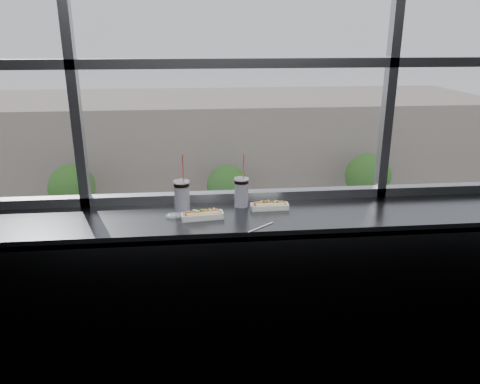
{
  "coord_description": "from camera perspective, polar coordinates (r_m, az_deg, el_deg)",
  "views": [
    {
      "loc": [
        -0.28,
        -1.48,
        2.17
      ],
      "look_at": [
        -0.01,
        1.23,
        1.25
      ],
      "focal_mm": 35.0,
      "sensor_mm": 36.0,
      "label": 1
    }
  ],
  "objects": [
    {
      "name": "loose_straw",
      "position": [
        2.73,
        2.53,
        -4.31
      ],
      "size": [
        0.17,
        0.14,
        0.01
      ],
      "primitive_type": "cylinder",
      "rotation": [
        0.0,
        1.57,
        0.67
      ],
      "color": "white",
      "rests_on": "counter"
    },
    {
      "name": "wall_back_lower",
      "position": [
        3.41,
        -0.34,
        -9.71
      ],
      "size": [
        6.0,
        0.0,
        6.0
      ],
      "primitive_type": "plane",
      "rotation": [
        1.57,
        0.0,
        0.0
      ],
      "color": "black",
      "rests_on": "ground"
    },
    {
      "name": "car_near_d",
      "position": [
        23.41,
        11.93,
        -12.43
      ],
      "size": [
        3.21,
        7.05,
        2.31
      ],
      "primitive_type": "imported",
      "rotation": [
        0.0,
        0.0,
        1.52
      ],
      "color": "white",
      "rests_on": "street_asphalt"
    },
    {
      "name": "window_glass",
      "position": [
        3.02,
        -0.44,
        21.15
      ],
      "size": [
        6.0,
        0.0,
        6.0
      ],
      "primitive_type": "plane",
      "rotation": [
        1.57,
        0.0,
        0.0
      ],
      "color": "silver",
      "rests_on": "ground"
    },
    {
      "name": "soda_cup_right",
      "position": [
        3.04,
        0.18,
        0.15
      ],
      "size": [
        0.1,
        0.1,
        0.36
      ],
      "color": "white",
      "rests_on": "counter"
    },
    {
      "name": "pedestrian_c",
      "position": [
        34.78,
        3.34,
        -1.79
      ],
      "size": [
        0.63,
        0.84,
        1.89
      ],
      "primitive_type": "imported",
      "rotation": [
        0.0,
        0.0,
        1.57
      ],
      "color": "#66605B",
      "rests_on": "far_sidewalk"
    },
    {
      "name": "plaza_ground",
      "position": [
        48.31,
        -5.26,
        2.85
      ],
      "size": [
        120.0,
        120.0,
        0.0
      ],
      "primitive_type": "plane",
      "color": "gray",
      "rests_on": "ground"
    },
    {
      "name": "window_mullions",
      "position": [
        3.0,
        -0.4,
        21.16
      ],
      "size": [
        6.0,
        0.08,
        2.4
      ],
      "primitive_type": null,
      "color": "gray",
      "rests_on": "ground"
    },
    {
      "name": "far_building",
      "position": [
        42.0,
        -5.31,
        6.06
      ],
      "size": [
        50.0,
        14.0,
        8.0
      ],
      "primitive_type": "cube",
      "color": "gray",
      "rests_on": "plaza_ground"
    },
    {
      "name": "pedestrian_d",
      "position": [
        33.37,
        9.6,
        -2.62
      ],
      "size": [
        0.75,
        1.0,
        2.24
      ],
      "primitive_type": "imported",
      "rotation": [
        0.0,
        0.0,
        1.57
      ],
      "color": "#66605B",
      "rests_on": "far_sidewalk"
    },
    {
      "name": "car_near_b",
      "position": [
        23.59,
        -22.98,
        -13.75
      ],
      "size": [
        3.32,
        6.42,
        2.05
      ],
      "primitive_type": "imported",
      "rotation": [
        0.0,
        0.0,
        1.44
      ],
      "color": "black",
      "rests_on": "street_asphalt"
    },
    {
      "name": "counter",
      "position": [
        2.94,
        0.16,
        -3.32
      ],
      "size": [
        6.0,
        0.55,
        0.06
      ],
      "primitive_type": "cube",
      "color": "#4E4F52",
      "rests_on": "ground"
    },
    {
      "name": "wrapper",
      "position": [
        2.91,
        -7.93,
        -2.84
      ],
      "size": [
        0.11,
        0.08,
        0.03
      ],
      "primitive_type": "ellipsoid",
      "color": "silver",
      "rests_on": "counter"
    },
    {
      "name": "hotdog_tray_left",
      "position": [
        2.86,
        -4.61,
        -2.79
      ],
      "size": [
        0.26,
        0.11,
        0.06
      ],
      "rotation": [
        0.0,
        0.0,
        0.12
      ],
      "color": "white",
      "rests_on": "counter"
    },
    {
      "name": "tree_center",
      "position": [
        32.66,
        -1.54,
        0.79
      ],
      "size": [
        2.93,
        2.93,
        4.58
      ],
      "color": "#47382B",
      "rests_on": "far_sidewalk"
    },
    {
      "name": "car_far_b",
      "position": [
        29.65,
        -1.85,
        -5.46
      ],
      "size": [
        2.62,
        5.84,
        1.92
      ],
      "primitive_type": "imported",
      "rotation": [
        0.0,
        0.0,
        1.53
      ],
      "color": "#B14A31",
      "rests_on": "street_asphalt"
    },
    {
      "name": "hotdog_tray_right",
      "position": [
        3.01,
        3.62,
        -1.67
      ],
      "size": [
        0.24,
        0.08,
        0.06
      ],
      "rotation": [
        0.0,
        0.0,
        0.0
      ],
      "color": "white",
      "rests_on": "counter"
    },
    {
      "name": "tree_right",
      "position": [
        34.74,
        15.31,
        1.86
      ],
      "size": [
        3.28,
        3.28,
        5.12
      ],
      "color": "#47382B",
      "rests_on": "far_sidewalk"
    },
    {
      "name": "street_asphalt",
      "position": [
        26.48,
        -4.51,
        -11.07
      ],
      "size": [
        80.0,
        10.0,
        0.06
      ],
      "primitive_type": "cube",
      "color": "black",
      "rests_on": "plaza_ground"
    },
    {
      "name": "soda_cup_left",
      "position": [
        2.96,
        -7.1,
        -0.33
      ],
      "size": [
        0.11,
        0.11,
        0.39
      ],
      "color": "white",
      "rests_on": "counter"
    },
    {
      "name": "far_sidewalk",
      "position": [
        33.66,
        -4.88,
        -4.32
      ],
      "size": [
        80.0,
        6.0,
        0.04
      ],
      "primitive_type": "cube",
      "color": "gray",
      "rests_on": "plaza_ground"
    },
    {
      "name": "counter_fascia",
      "position": [
        2.95,
        0.68,
        -14.59
      ],
      "size": [
        6.0,
        0.04,
        1.04
      ],
      "primitive_type": "cube",
      "color": "#4E4F52",
      "rests_on": "ground"
    },
    {
      "name": "car_far_a",
      "position": [
        30.81,
        -21.9,
        -5.67
      ],
      "size": [
        2.87,
        6.57,
        2.17
      ],
      "primitive_type": "imported",
      "rotation": [
        0.0,
        0.0,
        1.6
      ],
      "color": "black",
      "rests_on": "street_asphalt"
    },
    {
      "name": "tree_left",
      "position": [
        33.55,
        -19.8,
        0.54
      ],
      "size": [
        3.14,
        3.14,
        4.9
      ],
      "color": "#47382B",
      "rests_on": "far_sidewalk"
    }
  ]
}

